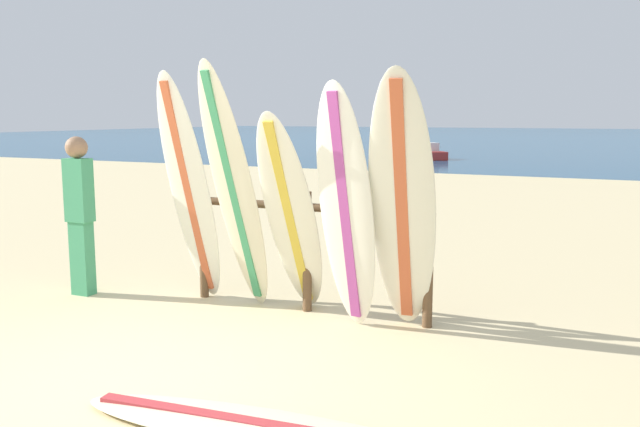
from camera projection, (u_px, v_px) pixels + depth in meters
ground_plane at (127, 386)px, 4.72m from camera, size 120.00×120.00×0.00m
ocean_water at (587, 137)px, 56.80m from camera, size 120.00×80.00×0.01m
surfboard_rack at (307, 236)px, 6.42m from camera, size 2.52×0.09×1.18m
surfboard_leaning_far_left at (190, 190)px, 6.61m from camera, size 0.51×0.77×2.33m
surfboard_leaning_left at (235, 190)px, 6.25m from camera, size 0.55×0.91×2.41m
surfboard_leaning_center_left at (291, 216)px, 6.15m from camera, size 0.54×1.01×1.96m
surfboard_leaning_center at (346, 209)px, 5.73m from camera, size 0.56×0.62×2.20m
surfboard_leaning_center_right at (402, 206)px, 5.60m from camera, size 0.68×0.95×2.30m
beachgoer_standing at (80, 209)px, 7.00m from camera, size 0.27×0.23×1.69m
small_boat_offshore at (429, 153)px, 28.89m from camera, size 2.02×2.25×0.71m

